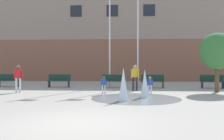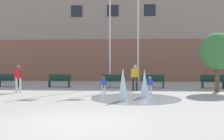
# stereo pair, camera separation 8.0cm
# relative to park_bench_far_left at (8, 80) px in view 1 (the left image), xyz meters

# --- Properties ---
(ground_plane) EXTENTS (100.00, 100.00, 0.00)m
(ground_plane) POSITION_rel_park_bench_far_left_xyz_m (7.13, -11.26, -0.48)
(ground_plane) COLOR #9E998E
(library_building) EXTENTS (36.00, 6.05, 8.96)m
(library_building) POSITION_rel_park_bench_far_left_xyz_m (7.13, 9.66, 4.00)
(library_building) COLOR brown
(library_building) RESTS_ON ground
(splash_fountain) EXTENTS (4.31, 4.31, 1.52)m
(splash_fountain) POSITION_rel_park_bench_far_left_xyz_m (9.05, -5.94, 0.11)
(splash_fountain) COLOR gray
(splash_fountain) RESTS_ON ground
(park_bench_far_left) EXTENTS (1.60, 0.44, 0.91)m
(park_bench_far_left) POSITION_rel_park_bench_far_left_xyz_m (0.00, 0.00, 0.00)
(park_bench_far_left) COLOR #28282D
(park_bench_far_left) RESTS_ON ground
(park_bench_left_of_flagpoles) EXTENTS (1.60, 0.44, 0.91)m
(park_bench_left_of_flagpoles) POSITION_rel_park_bench_far_left_xyz_m (3.75, -0.11, 0.00)
(park_bench_left_of_flagpoles) COLOR #28282D
(park_bench_left_of_flagpoles) RESTS_ON ground
(park_bench_under_right_flagpole) EXTENTS (1.60, 0.44, 0.91)m
(park_bench_under_right_flagpole) POSITION_rel_park_bench_far_left_xyz_m (7.62, -0.07, 0.00)
(park_bench_under_right_flagpole) COLOR #28282D
(park_bench_under_right_flagpole) RESTS_ON ground
(park_bench_near_trashcan) EXTENTS (1.60, 0.44, 0.91)m
(park_bench_near_trashcan) POSITION_rel_park_bench_far_left_xyz_m (10.35, -0.19, 0.00)
(park_bench_near_trashcan) COLOR #28282D
(park_bench_near_trashcan) RESTS_ON ground
(park_bench_far_right) EXTENTS (1.60, 0.44, 0.91)m
(park_bench_far_right) POSITION_rel_park_bench_far_left_xyz_m (14.39, -0.21, 0.00)
(park_bench_far_right) COLOR #28282D
(park_bench_far_right) RESTS_ON ground
(child_running) EXTENTS (0.31, 0.20, 0.99)m
(child_running) POSITION_rel_park_bench_far_left_xyz_m (7.33, -4.32, 0.10)
(child_running) COLOR silver
(child_running) RESTS_ON ground
(child_in_fountain) EXTENTS (0.31, 0.24, 0.99)m
(child_in_fountain) POSITION_rel_park_bench_far_left_xyz_m (9.82, -4.27, 0.10)
(child_in_fountain) COLOR silver
(child_in_fountain) RESTS_ON ground
(teen_by_trashcan) EXTENTS (0.50, 0.39, 1.59)m
(teen_by_trashcan) POSITION_rel_park_bench_far_left_xyz_m (9.07, -2.19, 0.45)
(teen_by_trashcan) COLOR #28282D
(teen_by_trashcan) RESTS_ON ground
(adult_near_bench) EXTENTS (0.50, 0.24, 1.59)m
(adult_near_bench) POSITION_rel_park_bench_far_left_xyz_m (2.28, -3.64, 0.45)
(adult_near_bench) COLOR silver
(adult_near_bench) RESTS_ON ground
(flagpole_left) EXTENTS (0.80, 0.10, 7.71)m
(flagpole_left) POSITION_rel_park_bench_far_left_xyz_m (7.35, 0.41, 3.62)
(flagpole_left) COLOR silver
(flagpole_left) RESTS_ON ground
(flagpole_right) EXTENTS (0.80, 0.10, 7.49)m
(flagpole_right) POSITION_rel_park_bench_far_left_xyz_m (9.37, 0.41, 3.51)
(flagpole_right) COLOR silver
(flagpole_right) RESTS_ON ground
(street_tree_near_building) EXTENTS (2.03, 2.03, 3.49)m
(street_tree_near_building) POSITION_rel_park_bench_far_left_xyz_m (13.87, -2.68, 1.91)
(street_tree_near_building) COLOR brown
(street_tree_near_building) RESTS_ON ground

